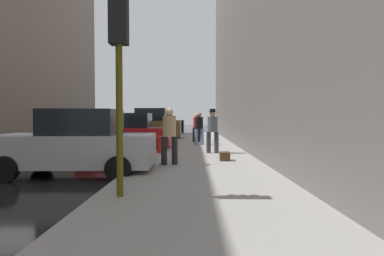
# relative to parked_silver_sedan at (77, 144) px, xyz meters

# --- Properties ---
(ground_plane) EXTENTS (120.00, 120.00, 0.00)m
(ground_plane) POSITION_rel_parked_silver_sedan_xyz_m (-2.65, 1.63, -0.85)
(ground_plane) COLOR black
(sidewalk) EXTENTS (4.00, 40.00, 0.15)m
(sidewalk) POSITION_rel_parked_silver_sedan_xyz_m (3.35, 1.63, -0.77)
(sidewalk) COLOR gray
(sidewalk) RESTS_ON ground_plane
(parked_silver_sedan) EXTENTS (4.24, 2.14, 1.79)m
(parked_silver_sedan) POSITION_rel_parked_silver_sedan_xyz_m (0.00, 0.00, 0.00)
(parked_silver_sedan) COLOR #B7BABF
(parked_silver_sedan) RESTS_ON ground_plane
(parked_red_hatchback) EXTENTS (4.21, 2.07, 1.79)m
(parked_red_hatchback) POSITION_rel_parked_silver_sedan_xyz_m (0.00, 6.04, 0.00)
(parked_red_hatchback) COLOR #B2191E
(parked_red_hatchback) RESTS_ON ground_plane
(parked_bronze_suv) EXTENTS (4.62, 2.11, 2.25)m
(parked_bronze_suv) POSITION_rel_parked_silver_sedan_xyz_m (-0.00, 13.03, 0.18)
(parked_bronze_suv) COLOR brown
(parked_bronze_suv) RESTS_ON ground_plane
(parked_black_suv) EXTENTS (4.61, 2.08, 2.25)m
(parked_black_suv) POSITION_rel_parked_silver_sedan_xyz_m (-0.00, 19.74, 0.18)
(parked_black_suv) COLOR black
(parked_black_suv) RESTS_ON ground_plane
(fire_hydrant) EXTENTS (0.42, 0.22, 0.70)m
(fire_hydrant) POSITION_rel_parked_silver_sedan_xyz_m (1.80, 3.88, -0.35)
(fire_hydrant) COLOR red
(fire_hydrant) RESTS_ON sidewalk
(traffic_light) EXTENTS (0.32, 0.32, 3.60)m
(traffic_light) POSITION_rel_parked_silver_sedan_xyz_m (1.85, -2.78, 1.91)
(traffic_light) COLOR #514C0F
(traffic_light) RESTS_ON sidewalk
(pedestrian_with_beanie) EXTENTS (0.53, 0.49, 1.78)m
(pedestrian_with_beanie) POSITION_rel_parked_silver_sedan_xyz_m (3.93, 3.91, 0.29)
(pedestrian_with_beanie) COLOR #333338
(pedestrian_with_beanie) RESTS_ON sidewalk
(pedestrian_in_red_jacket) EXTENTS (0.53, 0.49, 1.71)m
(pedestrian_in_red_jacket) POSITION_rel_parked_silver_sedan_xyz_m (3.35, 9.68, 0.26)
(pedestrian_in_red_jacket) COLOR black
(pedestrian_in_red_jacket) RESTS_ON sidewalk
(pedestrian_in_jeans) EXTENTS (0.53, 0.47, 1.71)m
(pedestrian_in_jeans) POSITION_rel_parked_silver_sedan_xyz_m (3.47, 7.73, 0.26)
(pedestrian_in_jeans) COLOR #728CB2
(pedestrian_in_jeans) RESTS_ON sidewalk
(pedestrian_in_tan_coat) EXTENTS (0.52, 0.45, 1.71)m
(pedestrian_in_tan_coat) POSITION_rel_parked_silver_sedan_xyz_m (2.44, 0.89, 0.26)
(pedestrian_in_tan_coat) COLOR black
(pedestrian_in_tan_coat) RESTS_ON sidewalk
(duffel_bag) EXTENTS (0.32, 0.44, 0.28)m
(duffel_bag) POSITION_rel_parked_silver_sedan_xyz_m (4.20, 1.78, -0.56)
(duffel_bag) COLOR #472D19
(duffel_bag) RESTS_ON sidewalk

